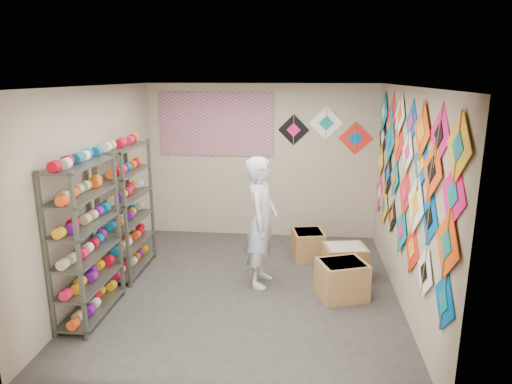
# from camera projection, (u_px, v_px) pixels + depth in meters

# --- Properties ---
(ground) EXTENTS (4.50, 4.50, 0.00)m
(ground) POSITION_uv_depth(u_px,v_px,m) (246.00, 290.00, 6.20)
(ground) COLOR #322F2C
(room_walls) EXTENTS (4.50, 4.50, 4.50)m
(room_walls) POSITION_uv_depth(u_px,v_px,m) (246.00, 171.00, 5.79)
(room_walls) COLOR tan
(room_walls) RESTS_ON ground
(shelf_rack_front) EXTENTS (0.40, 1.10, 1.90)m
(shelf_rack_front) POSITION_uv_depth(u_px,v_px,m) (86.00, 241.00, 5.32)
(shelf_rack_front) COLOR #4C5147
(shelf_rack_front) RESTS_ON ground
(shelf_rack_back) EXTENTS (0.40, 1.10, 1.90)m
(shelf_rack_back) POSITION_uv_depth(u_px,v_px,m) (128.00, 210.00, 6.57)
(shelf_rack_back) COLOR #4C5147
(shelf_rack_back) RESTS_ON ground
(string_spools) EXTENTS (0.12, 2.36, 0.12)m
(string_spools) POSITION_uv_depth(u_px,v_px,m) (108.00, 217.00, 5.92)
(string_spools) COLOR #ED1942
(string_spools) RESTS_ON ground
(kite_wall_display) EXTENTS (0.06, 4.29, 2.02)m
(kite_wall_display) POSITION_uv_depth(u_px,v_px,m) (406.00, 174.00, 5.59)
(kite_wall_display) COLOR #0053AE
(kite_wall_display) RESTS_ON room_walls
(back_wall_kites) EXTENTS (1.61, 0.02, 0.83)m
(back_wall_kites) POSITION_uv_depth(u_px,v_px,m) (326.00, 130.00, 7.77)
(back_wall_kites) COLOR black
(back_wall_kites) RESTS_ON room_walls
(poster) EXTENTS (2.00, 0.01, 1.10)m
(poster) POSITION_uv_depth(u_px,v_px,m) (216.00, 124.00, 7.93)
(poster) COLOR #5B4AA1
(poster) RESTS_ON room_walls
(shopkeeper) EXTENTS (0.76, 0.59, 1.80)m
(shopkeeper) POSITION_uv_depth(u_px,v_px,m) (261.00, 222.00, 6.18)
(shopkeeper) COLOR silver
(shopkeeper) RESTS_ON ground
(carton_a) EXTENTS (0.72, 0.66, 0.49)m
(carton_a) POSITION_uv_depth(u_px,v_px,m) (342.00, 280.00, 5.94)
(carton_a) COLOR #9A6F43
(carton_a) RESTS_ON ground
(carton_b) EXTENTS (0.65, 0.57, 0.47)m
(carton_b) POSITION_uv_depth(u_px,v_px,m) (345.00, 262.00, 6.54)
(carton_b) COLOR #9A6F43
(carton_b) RESTS_ON ground
(carton_c) EXTENTS (0.56, 0.59, 0.45)m
(carton_c) POSITION_uv_depth(u_px,v_px,m) (308.00, 245.00, 7.22)
(carton_c) COLOR #9A6F43
(carton_c) RESTS_ON ground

